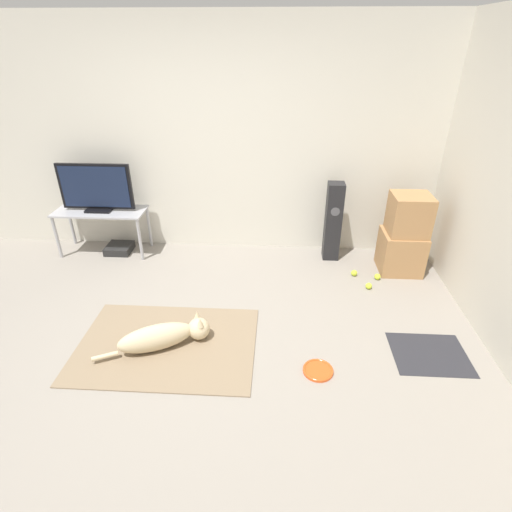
{
  "coord_description": "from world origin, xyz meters",
  "views": [
    {
      "loc": [
        0.79,
        -2.38,
        2.29
      ],
      "look_at": [
        0.59,
        0.97,
        0.45
      ],
      "focal_mm": 28.0,
      "sensor_mm": 36.0,
      "label": 1
    }
  ],
  "objects": [
    {
      "name": "ground_plane",
      "position": [
        0.0,
        0.0,
        0.0
      ],
      "size": [
        12.0,
        12.0,
        0.0
      ],
      "primitive_type": "plane",
      "color": "gray"
    },
    {
      "name": "wall_back",
      "position": [
        0.0,
        2.1,
        1.27
      ],
      "size": [
        8.0,
        0.06,
        2.55
      ],
      "color": "beige",
      "rests_on": "ground_plane"
    },
    {
      "name": "dog",
      "position": [
        -0.12,
        0.16,
        0.12
      ],
      "size": [
        0.89,
        0.48,
        0.24
      ],
      "color": "beige",
      "rests_on": "area_rug"
    },
    {
      "name": "tv",
      "position": [
        -1.27,
        1.82,
        0.8
      ],
      "size": [
        0.83,
        0.2,
        0.55
      ],
      "color": "black",
      "rests_on": "tv_stand"
    },
    {
      "name": "tennis_ball_loose_on_carpet",
      "position": [
        1.88,
        1.35,
        0.03
      ],
      "size": [
        0.07,
        0.07,
        0.07
      ],
      "color": "#C6E033",
      "rests_on": "ground_plane"
    },
    {
      "name": "tennis_ball_by_boxes",
      "position": [
        1.75,
        1.16,
        0.03
      ],
      "size": [
        0.07,
        0.07,
        0.07
      ],
      "color": "#C6E033",
      "rests_on": "ground_plane"
    },
    {
      "name": "area_rug",
      "position": [
        -0.12,
        0.18,
        0.01
      ],
      "size": [
        1.49,
        1.05,
        0.01
      ],
      "color": "#847056",
      "rests_on": "ground_plane"
    },
    {
      "name": "cardboard_box_upper",
      "position": [
        2.16,
        1.58,
        0.67
      ],
      "size": [
        0.4,
        0.38,
        0.43
      ],
      "color": "#A87A4C",
      "rests_on": "cardboard_box_lower"
    },
    {
      "name": "tennis_ball_near_speaker",
      "position": [
        1.64,
        1.41,
        0.03
      ],
      "size": [
        0.07,
        0.07,
        0.07
      ],
      "color": "#C6E033",
      "rests_on": "ground_plane"
    },
    {
      "name": "tv_stand",
      "position": [
        -1.27,
        1.82,
        0.46
      ],
      "size": [
        1.04,
        0.42,
        0.54
      ],
      "color": "#A8A8AD",
      "rests_on": "ground_plane"
    },
    {
      "name": "door_mat",
      "position": [
        2.07,
        0.2,
        0.0
      ],
      "size": [
        0.61,
        0.51,
        0.01
      ],
      "color": "#28282D",
      "rests_on": "ground_plane"
    },
    {
      "name": "cardboard_box_lower",
      "position": [
        2.15,
        1.58,
        0.23
      ],
      "size": [
        0.44,
        0.42,
        0.45
      ],
      "color": "#A87A4C",
      "rests_on": "ground_plane"
    },
    {
      "name": "frisbee",
      "position": [
        1.14,
        -0.05,
        0.01
      ],
      "size": [
        0.24,
        0.24,
        0.03
      ],
      "color": "#DB511E",
      "rests_on": "ground_plane"
    },
    {
      "name": "game_console",
      "position": [
        -1.13,
        1.81,
        0.04
      ],
      "size": [
        0.3,
        0.29,
        0.09
      ],
      "color": "black",
      "rests_on": "ground_plane"
    },
    {
      "name": "floor_speaker",
      "position": [
        1.42,
        1.82,
        0.46
      ],
      "size": [
        0.18,
        0.18,
        0.91
      ],
      "color": "black",
      "rests_on": "ground_plane"
    }
  ]
}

